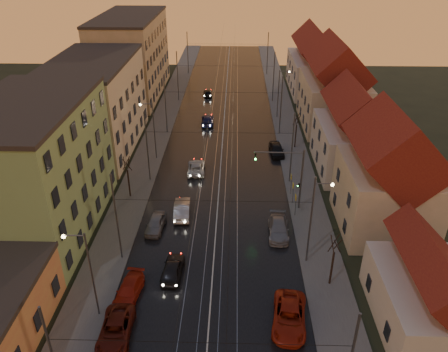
# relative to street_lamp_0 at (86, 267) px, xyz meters

# --- Properties ---
(ground) EXTENTS (160.00, 160.00, 0.00)m
(ground) POSITION_rel_street_lamp_0_xyz_m (9.10, -2.00, -4.89)
(ground) COLOR black
(ground) RESTS_ON ground
(road) EXTENTS (16.00, 120.00, 0.04)m
(road) POSITION_rel_street_lamp_0_xyz_m (9.10, 38.00, -4.87)
(road) COLOR black
(road) RESTS_ON ground
(sidewalk_left) EXTENTS (4.00, 120.00, 0.15)m
(sidewalk_left) POSITION_rel_street_lamp_0_xyz_m (-0.90, 38.00, -4.81)
(sidewalk_left) COLOR #4C4C4C
(sidewalk_left) RESTS_ON ground
(sidewalk_right) EXTENTS (4.00, 120.00, 0.15)m
(sidewalk_right) POSITION_rel_street_lamp_0_xyz_m (19.10, 38.00, -4.81)
(sidewalk_right) COLOR #4C4C4C
(sidewalk_right) RESTS_ON ground
(tram_rail_0) EXTENTS (0.06, 120.00, 0.03)m
(tram_rail_0) POSITION_rel_street_lamp_0_xyz_m (6.90, 38.00, -4.83)
(tram_rail_0) COLOR gray
(tram_rail_0) RESTS_ON road
(tram_rail_1) EXTENTS (0.06, 120.00, 0.03)m
(tram_rail_1) POSITION_rel_street_lamp_0_xyz_m (8.33, 38.00, -4.83)
(tram_rail_1) COLOR gray
(tram_rail_1) RESTS_ON road
(tram_rail_2) EXTENTS (0.06, 120.00, 0.03)m
(tram_rail_2) POSITION_rel_street_lamp_0_xyz_m (9.87, 38.00, -4.83)
(tram_rail_2) COLOR gray
(tram_rail_2) RESTS_ON road
(tram_rail_3) EXTENTS (0.06, 120.00, 0.03)m
(tram_rail_3) POSITION_rel_street_lamp_0_xyz_m (11.30, 38.00, -4.83)
(tram_rail_3) COLOR gray
(tram_rail_3) RESTS_ON road
(apartment_left_1) EXTENTS (10.00, 18.00, 13.00)m
(apartment_left_1) POSITION_rel_street_lamp_0_xyz_m (-8.40, 12.00, 1.61)
(apartment_left_1) COLOR #749861
(apartment_left_1) RESTS_ON ground
(apartment_left_2) EXTENTS (10.00, 20.00, 12.00)m
(apartment_left_2) POSITION_rel_street_lamp_0_xyz_m (-8.40, 32.00, 1.11)
(apartment_left_2) COLOR #C3B196
(apartment_left_2) RESTS_ON ground
(apartment_left_3) EXTENTS (10.00, 24.00, 14.00)m
(apartment_left_3) POSITION_rel_street_lamp_0_xyz_m (-8.40, 56.00, 2.11)
(apartment_left_3) COLOR #90825D
(apartment_left_3) RESTS_ON ground
(house_right_0) EXTENTS (8.16, 10.20, 5.80)m
(house_right_0) POSITION_rel_street_lamp_0_xyz_m (26.10, 0.00, -1.96)
(house_right_0) COLOR beige
(house_right_0) RESTS_ON ground
(house_right_1) EXTENTS (8.67, 10.20, 10.80)m
(house_right_1) POSITION_rel_street_lamp_0_xyz_m (26.10, 13.00, 0.56)
(house_right_1) COLOR #B5AB8B
(house_right_1) RESTS_ON ground
(house_right_2) EXTENTS (9.18, 12.24, 9.20)m
(house_right_2) POSITION_rel_street_lamp_0_xyz_m (26.10, 26.00, -0.24)
(house_right_2) COLOR beige
(house_right_2) RESTS_ON ground
(house_right_3) EXTENTS (9.18, 14.28, 11.50)m
(house_right_3) POSITION_rel_street_lamp_0_xyz_m (26.10, 41.00, 0.92)
(house_right_3) COLOR #B5AB8B
(house_right_3) RESTS_ON ground
(house_right_4) EXTENTS (9.18, 16.32, 10.00)m
(house_right_4) POSITION_rel_street_lamp_0_xyz_m (26.10, 59.00, 0.16)
(house_right_4) COLOR beige
(house_right_4) RESTS_ON ground
(catenary_pole_l_1) EXTENTS (0.16, 0.16, 9.00)m
(catenary_pole_l_1) POSITION_rel_street_lamp_0_xyz_m (0.50, 7.00, -0.39)
(catenary_pole_l_1) COLOR #595B60
(catenary_pole_l_1) RESTS_ON ground
(catenary_pole_r_1) EXTENTS (0.16, 0.16, 9.00)m
(catenary_pole_r_1) POSITION_rel_street_lamp_0_xyz_m (17.70, 7.00, -0.39)
(catenary_pole_r_1) COLOR #595B60
(catenary_pole_r_1) RESTS_ON ground
(catenary_pole_l_2) EXTENTS (0.16, 0.16, 9.00)m
(catenary_pole_l_2) POSITION_rel_street_lamp_0_xyz_m (0.50, 22.00, -0.39)
(catenary_pole_l_2) COLOR #595B60
(catenary_pole_l_2) RESTS_ON ground
(catenary_pole_r_2) EXTENTS (0.16, 0.16, 9.00)m
(catenary_pole_r_2) POSITION_rel_street_lamp_0_xyz_m (17.70, 22.00, -0.39)
(catenary_pole_r_2) COLOR #595B60
(catenary_pole_r_2) RESTS_ON ground
(catenary_pole_l_3) EXTENTS (0.16, 0.16, 9.00)m
(catenary_pole_l_3) POSITION_rel_street_lamp_0_xyz_m (0.50, 37.00, -0.39)
(catenary_pole_l_3) COLOR #595B60
(catenary_pole_l_3) RESTS_ON ground
(catenary_pole_r_3) EXTENTS (0.16, 0.16, 9.00)m
(catenary_pole_r_3) POSITION_rel_street_lamp_0_xyz_m (17.70, 37.00, -0.39)
(catenary_pole_r_3) COLOR #595B60
(catenary_pole_r_3) RESTS_ON ground
(catenary_pole_l_4) EXTENTS (0.16, 0.16, 9.00)m
(catenary_pole_l_4) POSITION_rel_street_lamp_0_xyz_m (0.50, 52.00, -0.39)
(catenary_pole_l_4) COLOR #595B60
(catenary_pole_l_4) RESTS_ON ground
(catenary_pole_r_4) EXTENTS (0.16, 0.16, 9.00)m
(catenary_pole_r_4) POSITION_rel_street_lamp_0_xyz_m (17.70, 52.00, -0.39)
(catenary_pole_r_4) COLOR #595B60
(catenary_pole_r_4) RESTS_ON ground
(catenary_pole_l_5) EXTENTS (0.16, 0.16, 9.00)m
(catenary_pole_l_5) POSITION_rel_street_lamp_0_xyz_m (0.50, 70.00, -0.39)
(catenary_pole_l_5) COLOR #595B60
(catenary_pole_l_5) RESTS_ON ground
(catenary_pole_r_5) EXTENTS (0.16, 0.16, 9.00)m
(catenary_pole_r_5) POSITION_rel_street_lamp_0_xyz_m (17.70, 70.00, -0.39)
(catenary_pole_r_5) COLOR #595B60
(catenary_pole_r_5) RESTS_ON ground
(street_lamp_0) EXTENTS (1.75, 0.32, 8.00)m
(street_lamp_0) POSITION_rel_street_lamp_0_xyz_m (0.00, 0.00, 0.00)
(street_lamp_0) COLOR #595B60
(street_lamp_0) RESTS_ON ground
(street_lamp_1) EXTENTS (1.75, 0.32, 8.00)m
(street_lamp_1) POSITION_rel_street_lamp_0_xyz_m (18.21, 8.00, 0.00)
(street_lamp_1) COLOR #595B60
(street_lamp_1) RESTS_ON ground
(street_lamp_2) EXTENTS (1.75, 0.32, 8.00)m
(street_lamp_2) POSITION_rel_street_lamp_0_xyz_m (0.00, 28.00, 0.00)
(street_lamp_2) COLOR #595B60
(street_lamp_2) RESTS_ON ground
(street_lamp_3) EXTENTS (1.75, 0.32, 8.00)m
(street_lamp_3) POSITION_rel_street_lamp_0_xyz_m (18.21, 44.00, 0.00)
(street_lamp_3) COLOR #595B60
(street_lamp_3) RESTS_ON ground
(traffic_light_mast) EXTENTS (5.30, 0.32, 7.20)m
(traffic_light_mast) POSITION_rel_street_lamp_0_xyz_m (17.10, 16.00, -0.29)
(traffic_light_mast) COLOR #595B60
(traffic_light_mast) RESTS_ON ground
(bare_tree_0) EXTENTS (1.09, 1.09, 5.11)m
(bare_tree_0) POSITION_rel_street_lamp_0_xyz_m (-1.09, 18.00, -2.40)
(bare_tree_0) COLOR black
(bare_tree_0) RESTS_ON ground
(bare_tree_1) EXTENTS (1.09, 1.09, 5.11)m
(bare_tree_1) POSITION_rel_street_lamp_0_xyz_m (19.31, 4.00, -2.40)
(bare_tree_1) COLOR black
(bare_tree_1) RESTS_ON ground
(bare_tree_2) EXTENTS (1.09, 1.09, 5.11)m
(bare_tree_2) POSITION_rel_street_lamp_0_xyz_m (19.51, 32.00, -2.40)
(bare_tree_2) COLOR black
(bare_tree_2) RESTS_ON ground
(driving_car_0) EXTENTS (1.98, 4.38, 1.46)m
(driving_car_0) POSITION_rel_street_lamp_0_xyz_m (5.58, 4.87, -4.16)
(driving_car_0) COLOR black
(driving_car_0) RESTS_ON ground
(driving_car_1) EXTENTS (1.96, 4.81, 1.55)m
(driving_car_1) POSITION_rel_street_lamp_0_xyz_m (5.34, 14.44, -4.11)
(driving_car_1) COLOR #A5A6AA
(driving_car_1) RESTS_ON ground
(driving_car_2) EXTENTS (2.33, 4.70, 1.28)m
(driving_car_2) POSITION_rel_street_lamp_0_xyz_m (6.04, 24.36, -4.24)
(driving_car_2) COLOR #B4B4B4
(driving_car_2) RESTS_ON ground
(driving_car_3) EXTENTS (2.12, 4.81, 1.37)m
(driving_car_3) POSITION_rel_street_lamp_0_xyz_m (6.50, 40.73, -4.20)
(driving_car_3) COLOR #171A47
(driving_car_3) RESTS_ON ground
(driving_car_4) EXTENTS (1.91, 3.80, 1.24)m
(driving_car_4) POSITION_rel_street_lamp_0_xyz_m (5.69, 54.79, -4.26)
(driving_car_4) COLOR black
(driving_car_4) RESTS_ON ground
(parked_left_1) EXTENTS (2.47, 5.07, 1.39)m
(parked_left_1) POSITION_rel_street_lamp_0_xyz_m (2.21, -2.09, -4.19)
(parked_left_1) COLOR #4F150D
(parked_left_1) RESTS_ON ground
(parked_left_2) EXTENTS (2.25, 4.59, 1.28)m
(parked_left_2) POSITION_rel_street_lamp_0_xyz_m (2.27, 2.12, -4.24)
(parked_left_2) COLOR #A42010
(parked_left_2) RESTS_ON ground
(parked_left_3) EXTENTS (1.95, 4.21, 1.40)m
(parked_left_3) POSITION_rel_street_lamp_0_xyz_m (2.90, 11.74, -4.19)
(parked_left_3) COLOR gray
(parked_left_3) RESTS_ON ground
(parked_right_0) EXTENTS (3.22, 5.77, 1.53)m
(parked_right_0) POSITION_rel_street_lamp_0_xyz_m (15.32, -0.48, -4.12)
(parked_right_0) COLOR #A02110
(parked_right_0) RESTS_ON ground
(parked_right_1) EXTENTS (2.17, 4.94, 1.41)m
(parked_right_1) POSITION_rel_street_lamp_0_xyz_m (15.45, 11.22, -4.18)
(parked_right_1) COLOR gray
(parked_right_1) RESTS_ON ground
(parked_right_2) EXTENTS (2.15, 4.62, 1.53)m
(parked_right_2) POSITION_rel_street_lamp_0_xyz_m (16.70, 29.82, -4.12)
(parked_right_2) COLOR black
(parked_right_2) RESTS_ON ground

